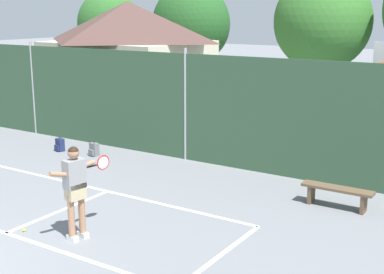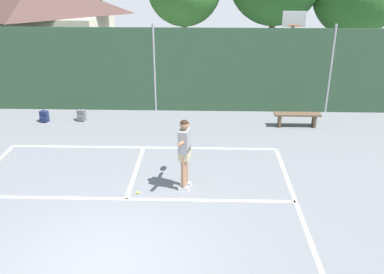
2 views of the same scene
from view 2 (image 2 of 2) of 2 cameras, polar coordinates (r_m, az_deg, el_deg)
ground_plane at (r=8.44m, az=-11.97°, el=-17.10°), size 120.00×120.00×0.00m
court_markings at (r=8.92m, az=-11.03°, el=-14.44°), size 8.30×11.10×0.01m
chainlink_fence at (r=15.81m, az=-5.15°, el=9.05°), size 26.09×0.09×3.29m
basketball_hoop at (r=17.48m, az=13.46°, el=12.35°), size 0.90×0.67×3.55m
clubhouse_building at (r=21.25m, az=-19.72°, el=13.82°), size 6.20×5.28×4.71m
tennis_player at (r=10.25m, az=-1.04°, el=-1.52°), size 0.33×1.44×1.85m
tennis_ball at (r=10.56m, az=-7.38°, el=-7.54°), size 0.07×0.07×0.07m
backpack_navy at (r=15.87m, az=-19.54°, el=2.63°), size 0.31×0.29×0.46m
backpack_grey at (r=15.59m, az=-14.87°, el=2.85°), size 0.31×0.28×0.46m
courtside_bench at (r=14.93m, az=14.17°, el=2.71°), size 1.60×0.36×0.48m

